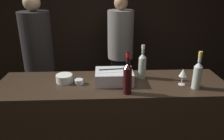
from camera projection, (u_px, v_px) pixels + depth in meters
wall_back_chalkboard at (107, 17)px, 3.89m from camera, size 6.40×0.06×2.80m
bar_counter at (112, 128)px, 2.30m from camera, size 2.21×0.63×1.06m
ice_bin_with_bottles at (114, 76)px, 2.09m from camera, size 0.36×0.26×0.12m
bowl_white at (64, 78)px, 2.11m from camera, size 0.16×0.16×0.07m
wine_glass at (183, 73)px, 2.03m from camera, size 0.07×0.07×0.16m
candle_votive at (79, 82)px, 2.07m from camera, size 0.08×0.08×0.05m
white_wine_bottle at (142, 65)px, 2.17m from camera, size 0.08×0.08×0.34m
red_wine_bottle_tall at (127, 77)px, 1.85m from camera, size 0.07×0.07×0.37m
rose_wine_bottle at (197, 74)px, 1.95m from camera, size 0.08×0.08×0.35m
person_in_hoodie at (120, 48)px, 3.51m from camera, size 0.41×0.41×1.79m
person_blond_tee at (39, 58)px, 2.92m from camera, size 0.39×0.39×1.84m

